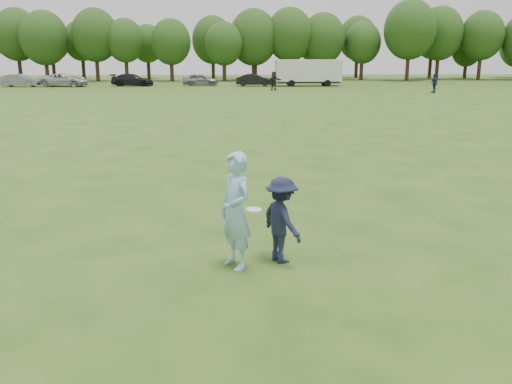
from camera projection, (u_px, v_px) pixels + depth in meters
ground at (298, 267)px, 9.75m from camera, size 200.00×200.00×0.00m
thrower at (235, 211)px, 9.50m from camera, size 0.83×0.91×2.09m
defender at (282, 220)px, 9.82m from camera, size 1.01×1.19×1.59m
player_far_b at (434, 83)px, 54.73m from camera, size 0.64×1.19×1.94m
player_far_d at (274, 81)px, 58.66m from camera, size 1.89×1.57×2.03m
car_b at (20, 80)px, 65.18m from camera, size 4.70×1.87×1.52m
car_c at (64, 80)px, 65.70m from camera, size 5.92×3.19×1.58m
car_d at (132, 80)px, 66.79m from camera, size 5.35×2.58×1.50m
car_e at (200, 80)px, 67.37m from camera, size 4.49×2.00×1.50m
car_f at (255, 80)px, 66.59m from camera, size 4.65×1.98×1.49m
field_cone at (424, 89)px, 58.77m from camera, size 0.28×0.28×0.30m
disc_in_play at (254, 210)px, 9.30m from camera, size 0.28×0.28×0.05m
cargo_trailer at (308, 71)px, 66.64m from camera, size 9.00×2.75×3.20m
treeline at (253, 38)px, 82.80m from camera, size 130.35×18.39×11.74m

